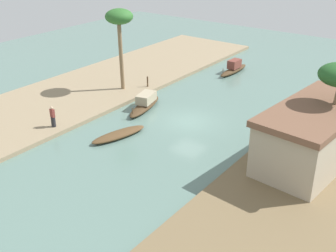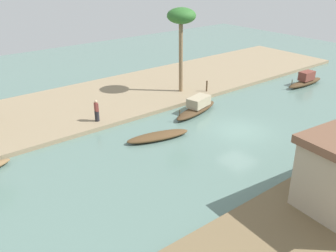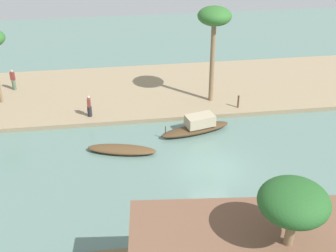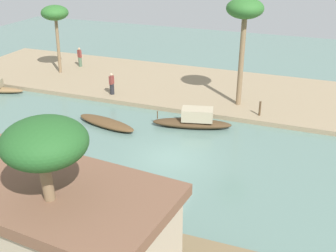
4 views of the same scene
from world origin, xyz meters
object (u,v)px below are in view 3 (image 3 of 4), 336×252
object	(u,v)px
person_on_near_bank	(89,107)
palm_tree_left_near	(214,20)
person_by_mooring	(13,81)
mooring_post	(238,102)
sampan_with_tall_canopy	(197,126)
sampan_midstream	(122,150)
palm_tree_right_tall	(293,206)

from	to	relation	value
person_on_near_bank	palm_tree_left_near	xyz separation A→B (m)	(-9.41, -1.44, 5.67)
person_by_mooring	mooring_post	xyz separation A→B (m)	(-17.43, 5.72, -0.28)
sampan_with_tall_canopy	person_on_near_bank	xyz separation A→B (m)	(7.46, -2.91, 0.56)
person_by_mooring	sampan_with_tall_canopy	bearing A→B (deg)	-17.69
sampan_midstream	palm_tree_left_near	size ratio (longest dim) A/B	0.64
mooring_post	palm_tree_right_tall	bearing A→B (deg)	79.19
sampan_midstream	mooring_post	distance (m)	10.25
sampan_midstream	palm_tree_left_near	distance (m)	11.60
sampan_midstream	mooring_post	bearing A→B (deg)	-139.07
person_on_near_bank	sampan_with_tall_canopy	bearing A→B (deg)	-104.79
person_by_mooring	palm_tree_left_near	size ratio (longest dim) A/B	0.24
sampan_with_tall_canopy	mooring_post	size ratio (longest dim) A/B	5.27
person_on_near_bank	palm_tree_left_near	distance (m)	11.08
sampan_with_tall_canopy	palm_tree_left_near	bearing A→B (deg)	-127.81
palm_tree_right_tall	mooring_post	bearing A→B (deg)	-100.81
mooring_post	palm_tree_left_near	xyz separation A→B (m)	(1.80, -1.60, 5.90)
sampan_with_tall_canopy	person_by_mooring	xyz separation A→B (m)	(13.69, -8.48, 0.60)
person_on_near_bank	mooring_post	world-z (taller)	person_on_near_bank
sampan_midstream	person_by_mooring	bearing A→B (deg)	-37.31
sampan_midstream	palm_tree_right_tall	world-z (taller)	palm_tree_right_tall
sampan_with_tall_canopy	palm_tree_left_near	world-z (taller)	palm_tree_left_near
sampan_with_tall_canopy	palm_tree_right_tall	bearing A→B (deg)	77.32
sampan_with_tall_canopy	palm_tree_left_near	distance (m)	7.85
person_by_mooring	palm_tree_right_tall	distance (m)	27.98
sampan_midstream	person_by_mooring	distance (m)	13.31
mooring_post	palm_tree_left_near	distance (m)	6.37
sampan_with_tall_canopy	person_on_near_bank	world-z (taller)	person_on_near_bank
sampan_with_tall_canopy	palm_tree_right_tall	xyz separation A→B (m)	(-0.29, 15.28, 5.34)
sampan_with_tall_canopy	person_by_mooring	bearing A→B (deg)	-45.58
sampan_with_tall_canopy	palm_tree_right_tall	world-z (taller)	palm_tree_right_tall
mooring_post	person_by_mooring	bearing A→B (deg)	-18.18
person_on_near_bank	person_by_mooring	world-z (taller)	person_by_mooring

